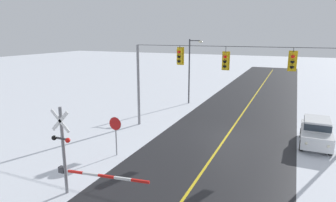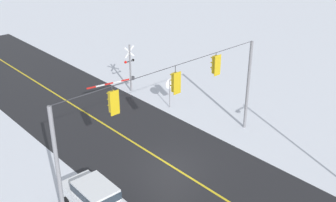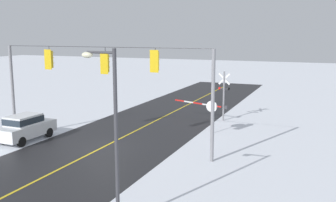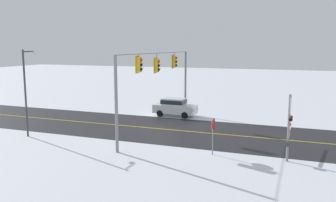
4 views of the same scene
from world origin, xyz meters
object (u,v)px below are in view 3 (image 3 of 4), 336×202
at_px(stop_sign, 212,110).
at_px(railroad_crossing, 219,96).
at_px(streetlamp_near, 111,121).
at_px(parked_car_white, 25,127).

distance_m(stop_sign, railroad_crossing, 4.51).
height_order(railroad_crossing, streetlamp_near, streetlamp_near).
height_order(railroad_crossing, parked_car_white, railroad_crossing).
bearing_deg(stop_sign, streetlamp_near, 91.22).
bearing_deg(railroad_crossing, streetlamp_near, 93.03).
height_order(parked_car_white, streetlamp_near, streetlamp_near).
relative_size(stop_sign, streetlamp_near, 0.36).
bearing_deg(stop_sign, railroad_crossing, -81.26).
relative_size(parked_car_white, streetlamp_near, 0.65).
relative_size(railroad_crossing, parked_car_white, 1.11).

